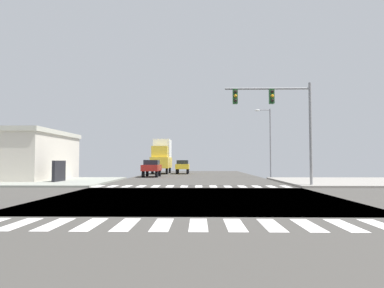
{
  "coord_description": "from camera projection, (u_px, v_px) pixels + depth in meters",
  "views": [
    {
      "loc": [
        0.27,
        -17.02,
        1.76
      ],
      "look_at": [
        -0.23,
        7.8,
        2.97
      ],
      "focal_mm": 32.7,
      "sensor_mm": 36.0,
      "label": 1
    }
  ],
  "objects": [
    {
      "name": "sidewalk_corner_ne",
      "position": [
        354.0,
        182.0,
        28.65
      ],
      "size": [
        12.0,
        12.0,
        0.14
      ],
      "color": "gray",
      "rests_on": "ground"
    },
    {
      "name": "sidewalk_corner_nw",
      "position": [
        40.0,
        181.0,
        29.16
      ],
      "size": [
        12.0,
        12.0,
        0.14
      ],
      "color": "gray",
      "rests_on": "ground"
    },
    {
      "name": "crosswalk_near",
      "position": [
        180.0,
        225.0,
        9.63
      ],
      "size": [
        13.5,
        2.0,
        0.01
      ],
      "color": "white",
      "rests_on": "ground"
    },
    {
      "name": "sedan_leading_4",
      "position": [
        183.0,
        166.0,
        48.43
      ],
      "size": [
        1.8,
        4.3,
        1.88
      ],
      "rotation": [
        0.0,
        0.0,
        3.14
      ],
      "color": "black",
      "rests_on": "ground"
    },
    {
      "name": "traffic_signal_mast",
      "position": [
        278.0,
        110.0,
        24.16
      ],
      "size": [
        5.98,
        0.55,
        7.19
      ],
      "color": "gray",
      "rests_on": "ground"
    },
    {
      "name": "box_truck_farside_1",
      "position": [
        162.0,
        155.0,
        49.5
      ],
      "size": [
        2.4,
        7.2,
        4.85
      ],
      "rotation": [
        0.0,
        0.0,
        3.14
      ],
      "color": "black",
      "rests_on": "ground"
    },
    {
      "name": "crosswalk_far",
      "position": [
        192.0,
        186.0,
        24.21
      ],
      "size": [
        13.5,
        2.0,
        0.01
      ],
      "color": "white",
      "rests_on": "ground"
    },
    {
      "name": "ground",
      "position": [
        193.0,
        198.0,
        16.92
      ],
      "size": [
        90.0,
        90.0,
        0.05
      ],
      "color": "#423F3B"
    },
    {
      "name": "street_lamp",
      "position": [
        268.0,
        136.0,
        38.12
      ],
      "size": [
        1.78,
        0.32,
        7.46
      ],
      "color": "gray",
      "rests_on": "ground"
    },
    {
      "name": "sedan_nearside_1",
      "position": [
        152.0,
        167.0,
        38.95
      ],
      "size": [
        1.8,
        4.3,
        1.88
      ],
      "rotation": [
        0.0,
        0.0,
        3.14
      ],
      "color": "black",
      "rests_on": "ground"
    }
  ]
}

